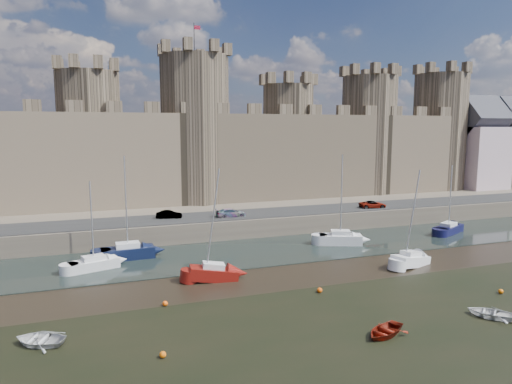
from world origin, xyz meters
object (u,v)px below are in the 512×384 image
(car_1, at_px, (169,215))
(sailboat_3, at_px, (448,228))
(sailboat_5, at_px, (411,259))
(sailboat_4, at_px, (214,272))
(car_2, at_px, (231,213))
(sailboat_1, at_px, (128,251))
(sailboat_0, at_px, (94,263))
(sailboat_2, at_px, (340,238))
(car_3, at_px, (373,205))

(car_1, relative_size, sailboat_3, 0.36)
(sailboat_5, bearing_deg, car_1, 117.19)
(sailboat_4, bearing_deg, sailboat_3, 20.79)
(car_2, distance_m, sailboat_1, 15.63)
(car_1, bearing_deg, sailboat_5, -120.71)
(sailboat_0, xyz_separation_m, sailboat_5, (31.24, -9.45, 0.00))
(car_1, xyz_separation_m, sailboat_2, (19.28, -10.88, -2.19))
(sailboat_5, bearing_deg, sailboat_1, 136.92)
(sailboat_0, height_order, sailboat_4, sailboat_4)
(sailboat_0, bearing_deg, sailboat_5, -33.92)
(sailboat_3, xyz_separation_m, sailboat_4, (-34.96, -8.14, 0.04))
(car_2, height_order, sailboat_0, sailboat_0)
(car_3, bearing_deg, car_2, 98.50)
(sailboat_1, height_order, sailboat_4, sailboat_1)
(car_2, relative_size, sailboat_3, 0.43)
(sailboat_1, distance_m, sailboat_4, 12.30)
(car_1, xyz_separation_m, sailboat_1, (-5.86, -8.58, -2.18))
(sailboat_3, bearing_deg, sailboat_1, 152.63)
(car_3, bearing_deg, sailboat_2, 139.92)
(sailboat_0, distance_m, sailboat_2, 28.68)
(car_2, xyz_separation_m, sailboat_5, (13.90, -19.37, -2.35))
(sailboat_2, bearing_deg, sailboat_5, -53.67)
(car_3, xyz_separation_m, sailboat_1, (-35.59, -6.58, -2.19))
(sailboat_0, distance_m, sailboat_4, 12.82)
(car_2, xyz_separation_m, car_3, (21.79, -0.41, -0.03))
(sailboat_0, xyz_separation_m, sailboat_3, (45.67, 1.09, 0.01))
(car_1, height_order, sailboat_2, sailboat_2)
(sailboat_0, distance_m, sailboat_1, 4.59)
(car_2, distance_m, sailboat_3, 29.77)
(sailboat_1, distance_m, sailboat_5, 30.35)
(car_2, height_order, sailboat_5, sailboat_5)
(car_2, height_order, sailboat_3, sailboat_3)
(sailboat_2, bearing_deg, car_1, 172.64)
(car_1, bearing_deg, sailboat_3, -92.93)
(car_1, distance_m, sailboat_5, 30.37)
(sailboat_1, xyz_separation_m, sailboat_2, (25.14, -2.30, -0.00))
(sailboat_1, relative_size, sailboat_5, 1.12)
(sailboat_4, distance_m, sailboat_5, 20.67)
(sailboat_5, bearing_deg, car_2, 106.67)
(car_2, distance_m, sailboat_2, 14.82)
(car_3, relative_size, sailboat_1, 0.35)
(sailboat_0, relative_size, sailboat_3, 0.97)
(sailboat_0, height_order, sailboat_1, sailboat_1)
(sailboat_2, height_order, sailboat_5, sailboat_2)
(sailboat_1, xyz_separation_m, sailboat_5, (27.71, -12.39, -0.14))
(car_1, height_order, sailboat_1, sailboat_1)
(sailboat_1, bearing_deg, sailboat_3, -4.40)
(sailboat_2, bearing_deg, sailboat_4, -134.77)
(sailboat_3, relative_size, sailboat_4, 0.87)
(sailboat_1, relative_size, sailboat_2, 1.02)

